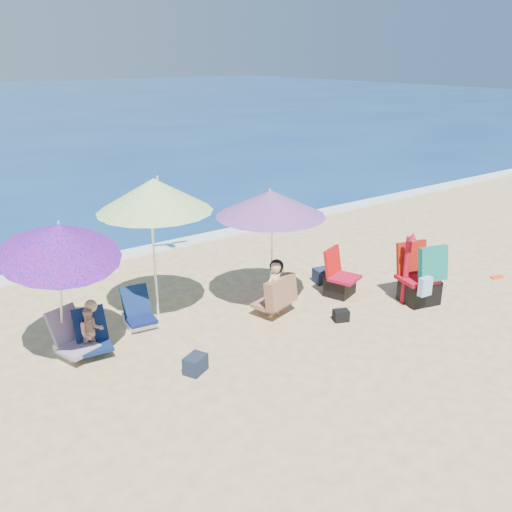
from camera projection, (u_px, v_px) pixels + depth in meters
ground at (311, 338)px, 8.38m from camera, size 120.00×120.00×0.00m
foam at (158, 247)px, 12.25m from camera, size 120.00×0.50×0.04m
umbrella_turquoise at (271, 203)px, 8.85m from camera, size 1.81×1.81×2.05m
umbrella_striped at (154, 195)px, 8.32m from camera, size 1.91×1.91×2.35m
umbrella_blue at (59, 240)px, 7.15m from camera, size 1.67×1.74×2.19m
furled_umbrella at (407, 264)px, 9.32m from camera, size 0.20×0.25×1.32m
chair_navy at (139, 316)px, 8.72m from camera, size 0.51×0.64×0.61m
chair_rainbow at (74, 342)px, 7.91m from camera, size 0.66×0.82×0.67m
camp_chair_left at (339, 281)px, 9.81m from camera, size 0.63×0.70×0.86m
camp_chair_right at (421, 282)px, 9.45m from camera, size 0.75×0.79×1.08m
person_center at (276, 290)px, 8.93m from camera, size 0.74×0.64×0.96m
person_left at (91, 331)px, 7.81m from camera, size 0.53×0.63×0.83m
bag_navy_a at (195, 364)px, 7.46m from camera, size 0.38×0.34×0.24m
bag_navy_b at (324, 275)px, 10.41m from camera, size 0.41×0.34×0.27m
bag_black_b at (341, 315)px, 8.90m from camera, size 0.29×0.25×0.19m
orange_item at (497, 277)px, 10.63m from camera, size 0.26×0.17×0.03m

